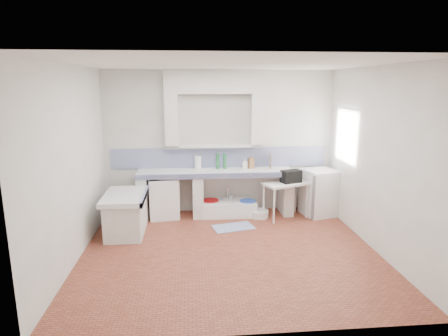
{
  "coord_description": "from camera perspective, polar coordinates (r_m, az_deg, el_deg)",
  "views": [
    {
      "loc": [
        -0.56,
        -5.38,
        2.51
      ],
      "look_at": [
        0.0,
        1.0,
        1.1
      ],
      "focal_mm": 30.26,
      "sensor_mm": 36.0,
      "label": 1
    }
  ],
  "objects": [
    {
      "name": "basin_white",
      "position": [
        7.41,
        5.34,
        -6.88
      ],
      "size": [
        0.45,
        0.45,
        0.14
      ],
      "primitive_type": "cylinder",
      "rotation": [
        0.0,
        0.0,
        0.35
      ],
      "color": "white",
      "rests_on": "ground"
    },
    {
      "name": "counter_pier_mid",
      "position": [
        7.39,
        -3.97,
        -4.13
      ],
      "size": [
        0.2,
        0.55,
        0.82
      ],
      "primitive_type": "cube",
      "color": "silver",
      "rests_on": "ground"
    },
    {
      "name": "floor",
      "position": [
        5.97,
        0.86,
        -12.47
      ],
      "size": [
        4.5,
        4.5,
        0.0
      ],
      "primitive_type": "plane",
      "color": "brown",
      "rests_on": "ground"
    },
    {
      "name": "wall_front",
      "position": [
        3.61,
        4.21,
        -5.58
      ],
      "size": [
        4.5,
        0.0,
        4.5
      ],
      "primitive_type": "plane",
      "rotation": [
        -1.57,
        0.0,
        0.0
      ],
      "color": "silver",
      "rests_on": "ground"
    },
    {
      "name": "black_bag",
      "position": [
        7.27,
        10.09,
        -1.26
      ],
      "size": [
        0.42,
        0.32,
        0.23
      ],
      "primitive_type": "cube",
      "rotation": [
        0.0,
        0.0,
        0.34
      ],
      "color": "black",
      "rests_on": "side_table"
    },
    {
      "name": "bucket_blue",
      "position": [
        7.48,
        3.58,
        -6.01
      ],
      "size": [
        0.38,
        0.38,
        0.3
      ],
      "primitive_type": "cylinder",
      "rotation": [
        0.0,
        0.0,
        0.19
      ],
      "color": "blue",
      "rests_on": "ground"
    },
    {
      "name": "counter_lip",
      "position": [
        7.02,
        -1.11,
        -1.19
      ],
      "size": [
        3.0,
        0.04,
        0.1
      ],
      "primitive_type": "cube",
      "color": "navy",
      "rests_on": "ground"
    },
    {
      "name": "paper_towel",
      "position": [
        7.39,
        -3.97,
        0.82
      ],
      "size": [
        0.14,
        0.14,
        0.26
      ],
      "primitive_type": "cylinder",
      "rotation": [
        0.0,
        0.0,
        -0.12
      ],
      "color": "white",
      "rests_on": "counter_slab"
    },
    {
      "name": "lace_valance",
      "position": [
        7.19,
        18.43,
        7.55
      ],
      "size": [
        0.01,
        0.84,
        0.24
      ],
      "primitive_type": "cube",
      "color": "white",
      "rests_on": "ground"
    },
    {
      "name": "side_table",
      "position": [
        7.37,
        9.24,
        -4.81
      ],
      "size": [
        0.95,
        0.73,
        0.04
      ],
      "primitive_type": "cube",
      "rotation": [
        0.0,
        0.0,
        0.35
      ],
      "color": "white",
      "rests_on": "ground"
    },
    {
      "name": "water_bottle_a",
      "position": [
        7.62,
        -0.41,
        -5.67
      ],
      "size": [
        0.1,
        0.1,
        0.29
      ],
      "primitive_type": "cylinder",
      "rotation": [
        0.0,
        0.0,
        -0.35
      ],
      "color": "silver",
      "rests_on": "ground"
    },
    {
      "name": "wall_right",
      "position": [
        6.18,
        22.16,
        1.12
      ],
      "size": [
        0.0,
        4.5,
        4.5
      ],
      "primitive_type": "plane",
      "rotation": [
        1.57,
        0.0,
        -1.57
      ],
      "color": "silver",
      "rests_on": "ground"
    },
    {
      "name": "window_frame",
      "position": [
        7.29,
        19.27,
        4.54
      ],
      "size": [
        0.35,
        0.86,
        1.06
      ],
      "primitive_type": "cube",
      "color": "#3A2312",
      "rests_on": "ground"
    },
    {
      "name": "stove",
      "position": [
        7.39,
        -9.12,
        -4.4
      ],
      "size": [
        0.63,
        0.62,
        0.79
      ],
      "primitive_type": "cube",
      "rotation": [
        0.0,
        0.0,
        0.15
      ],
      "color": "white",
      "rests_on": "ground"
    },
    {
      "name": "backsplash",
      "position": [
        7.52,
        -0.66,
        1.61
      ],
      "size": [
        4.27,
        0.03,
        0.4
      ],
      "primitive_type": "cube",
      "color": "navy",
      "rests_on": "ground"
    },
    {
      "name": "bucket_orange",
      "position": [
        7.49,
        1.31,
        -6.07
      ],
      "size": [
        0.3,
        0.3,
        0.27
      ],
      "primitive_type": "cylinder",
      "rotation": [
        0.0,
        0.0,
        0.04
      ],
      "color": "red",
      "rests_on": "ground"
    },
    {
      "name": "soap_bottle",
      "position": [
        7.41,
        3.14,
        0.66
      ],
      "size": [
        0.1,
        0.1,
        0.21
      ],
      "primitive_type": "imported",
      "rotation": [
        0.0,
        0.0,
        0.07
      ],
      "color": "white",
      "rests_on": "counter_slab"
    },
    {
      "name": "green_bottle_b",
      "position": [
        7.41,
        0.11,
        1.03
      ],
      "size": [
        0.07,
        0.07,
        0.3
      ],
      "primitive_type": "cylinder",
      "rotation": [
        0.0,
        0.0,
        0.09
      ],
      "color": "#216D39",
      "rests_on": "counter_slab"
    },
    {
      "name": "water_bottle_b",
      "position": [
        7.64,
        1.04,
        -5.42
      ],
      "size": [
        0.1,
        0.1,
        0.34
      ],
      "primitive_type": "cylinder",
      "rotation": [
        0.0,
        0.0,
        -0.06
      ],
      "color": "silver",
      "rests_on": "ground"
    },
    {
      "name": "peninsula_base",
      "position": [
        6.76,
        -14.55,
        -7.01
      ],
      "size": [
        0.6,
        1.0,
        0.62
      ],
      "primitive_type": "cube",
      "color": "silver",
      "rests_on": "ground"
    },
    {
      "name": "peninsula_top",
      "position": [
        6.65,
        -14.71,
        -4.17
      ],
      "size": [
        0.7,
        1.1,
        0.08
      ],
      "primitive_type": "cube",
      "color": "white",
      "rests_on": "ground"
    },
    {
      "name": "cutting_board",
      "position": [
        7.55,
        7.0,
        1.08
      ],
      "size": [
        0.05,
        0.2,
        0.28
      ],
      "primitive_type": "cube",
      "rotation": [
        0.0,
        0.0,
        -0.16
      ],
      "color": "brown",
      "rests_on": "counter_slab"
    },
    {
      "name": "counter_pier_right",
      "position": [
        7.62,
        9.33,
        -3.75
      ],
      "size": [
        0.2,
        0.55,
        0.82
      ],
      "primitive_type": "cube",
      "color": "silver",
      "rests_on": "ground"
    },
    {
      "name": "green_bottle_a",
      "position": [
        7.4,
        -0.99,
        1.03
      ],
      "size": [
        0.08,
        0.08,
        0.3
      ],
      "primitive_type": "cylinder",
      "rotation": [
        0.0,
        0.0,
        0.24
      ],
      "color": "#216D39",
      "rests_on": "counter_slab"
    },
    {
      "name": "counter_pier_left",
      "position": [
        7.45,
        -12.09,
        -4.25
      ],
      "size": [
        0.2,
        0.55,
        0.82
      ],
      "primitive_type": "cube",
      "color": "silver",
      "rests_on": "ground"
    },
    {
      "name": "counter_slab",
      "position": [
        7.29,
        -1.27,
        -0.68
      ],
      "size": [
        3.0,
        0.6,
        0.08
      ],
      "primitive_type": "cube",
      "color": "white",
      "rests_on": "ground"
    },
    {
      "name": "wall_back",
      "position": [
        7.49,
        -0.67,
        3.89
      ],
      "size": [
        4.5,
        0.0,
        4.5
      ],
      "primitive_type": "plane",
      "rotation": [
        1.57,
        0.0,
        0.0
      ],
      "color": "silver",
      "rests_on": "ground"
    },
    {
      "name": "peninsula_lip",
      "position": [
        6.6,
        -11.88,
        -4.14
      ],
      "size": [
        0.04,
        1.1,
        0.1
      ],
      "primitive_type": "cube",
      "color": "navy",
      "rests_on": "ground"
    },
    {
      "name": "sink",
      "position": [
        7.5,
        0.71,
        -6.11
      ],
      "size": [
        1.06,
        0.58,
        0.25
      ],
      "primitive_type": "cube",
      "rotation": [
        0.0,
        0.0,
        -0.01
      ],
      "color": "white",
      "rests_on": "ground"
    },
    {
      "name": "ceiling",
      "position": [
        5.42,
        0.96,
        15.46
      ],
      "size": [
        4.5,
        4.5,
        0.0
      ],
      "primitive_type": "plane",
      "rotation": [
        3.14,
        0.0,
        0.0
      ],
      "color": "white",
      "rests_on": "ground"
    },
    {
      "name": "wall_left",
      "position": [
        5.75,
        -21.99,
        0.36
      ],
      "size": [
        0.0,
        4.5,
        4.5
      ],
      "primitive_type": "plane",
      "rotation": [
        1.57,
        0.0,
        1.57
      ],
      "color": "silver",
      "rests_on": "ground"
    },
    {
      "name": "knife_block",
      "position": [
        7.46,
        4.11,
        0.75
      ],
      "size": [
        0.13,
        0.12,
        0.21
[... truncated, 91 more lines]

